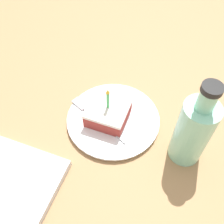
% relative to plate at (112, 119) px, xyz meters
% --- Properties ---
extents(ground_plane, '(2.40, 2.40, 0.04)m').
position_rel_plate_xyz_m(ground_plane, '(0.00, 0.01, -0.03)').
color(ground_plane, '#9E754C').
rests_on(ground_plane, ground).
extents(plate, '(0.25, 0.25, 0.02)m').
position_rel_plate_xyz_m(plate, '(0.00, 0.00, 0.00)').
color(plate, silver).
rests_on(plate, ground_plane).
extents(cake_slice, '(0.10, 0.10, 0.11)m').
position_rel_plate_xyz_m(cake_slice, '(-0.01, -0.00, 0.03)').
color(cake_slice, '#99332D').
rests_on(cake_slice, plate).
extents(fork, '(0.19, 0.10, 0.00)m').
position_rel_plate_xyz_m(fork, '(-0.04, -0.02, 0.01)').
color(fork, '#B2B2B7').
rests_on(fork, plate).
extents(bottle, '(0.08, 0.08, 0.24)m').
position_rel_plate_xyz_m(bottle, '(0.20, -0.03, 0.09)').
color(bottle, '#8CD1B2').
rests_on(bottle, ground_plane).
extents(marble_board, '(0.24, 0.22, 0.02)m').
position_rel_plate_xyz_m(marble_board, '(-0.16, -0.27, 0.00)').
color(marble_board, silver).
rests_on(marble_board, ground_plane).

